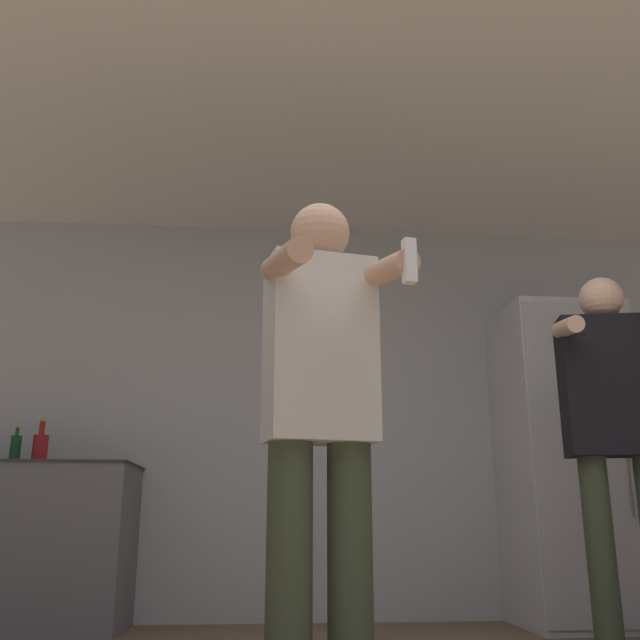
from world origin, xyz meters
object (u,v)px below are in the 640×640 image
person_woman_foreground (321,413)px  person_man_side (615,421)px  bottle_dark_rum (15,449)px  bottle_clear_vodka (40,447)px  refrigerator (566,461)px

person_woman_foreground → person_man_side: bearing=31.4°
bottle_dark_rum → person_woman_foreground: size_ratio=0.14×
bottle_clear_vodka → person_woman_foreground: size_ratio=0.16×
person_man_side → bottle_dark_rum: bearing=159.9°
refrigerator → bottle_dark_rum: size_ratio=8.35×
refrigerator → person_woman_foreground: (-1.66, -1.96, -0.01)m
bottle_clear_vodka → person_man_side: size_ratio=0.16×
bottle_clear_vodka → person_man_side: (2.94, -1.13, 0.04)m
bottle_dark_rum → person_woman_foreground: person_woman_foreground is taller
bottle_clear_vodka → person_woman_foreground: (1.48, -2.01, -0.07)m
person_woman_foreground → refrigerator: bearing=49.6°
refrigerator → bottle_clear_vodka: 3.15m
person_woman_foreground → person_man_side: size_ratio=0.96×
bottle_dark_rum → bottle_clear_vodka: size_ratio=0.83×
person_woman_foreground → person_man_side: (1.46, 0.89, 0.11)m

